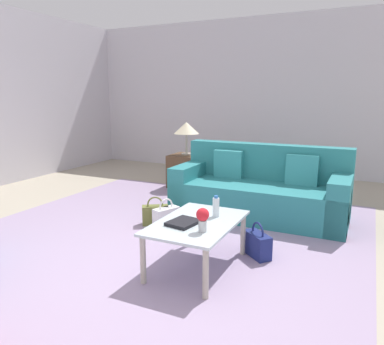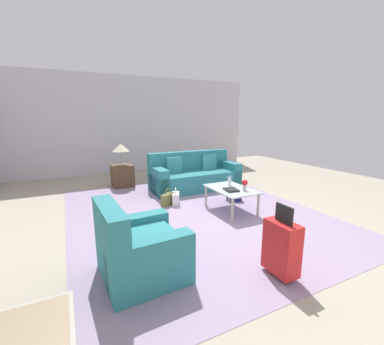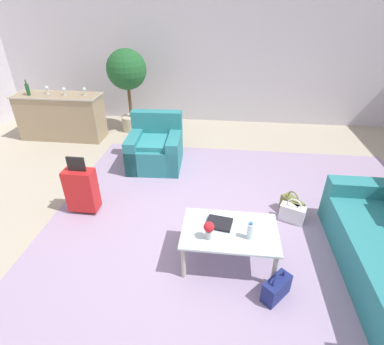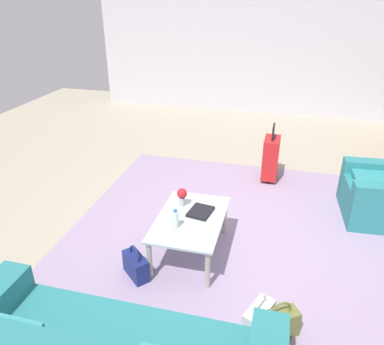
# 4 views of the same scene
# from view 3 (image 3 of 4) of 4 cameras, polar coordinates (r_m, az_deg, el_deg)

# --- Properties ---
(ground_plane) EXTENTS (12.00, 12.00, 0.00)m
(ground_plane) POSITION_cam_3_polar(r_m,az_deg,el_deg) (3.97, 1.00, -10.61)
(ground_plane) COLOR #A89E89
(wall_back) EXTENTS (10.24, 0.12, 3.10)m
(wall_back) POSITION_cam_3_polar(r_m,az_deg,el_deg) (7.13, 4.65, 21.81)
(wall_back) COLOR silver
(wall_back) RESTS_ON ground
(area_rug) EXTENTS (5.20, 4.40, 0.01)m
(area_rug) POSITION_cam_3_polar(r_m,az_deg,el_deg) (4.13, 9.71, -9.24)
(area_rug) COLOR #9984A3
(area_rug) RESTS_ON ground
(armchair) EXTENTS (0.93, 0.92, 0.90)m
(armchair) POSITION_cam_3_polar(r_m,az_deg,el_deg) (5.33, -6.89, 4.55)
(armchair) COLOR teal
(armchair) RESTS_ON ground
(coffee_table) EXTENTS (1.03, 0.67, 0.45)m
(coffee_table) POSITION_cam_3_polar(r_m,az_deg,el_deg) (3.33, 7.17, -11.57)
(coffee_table) COLOR silver
(coffee_table) RESTS_ON ground
(water_bottle) EXTENTS (0.06, 0.06, 0.20)m
(water_bottle) POSITION_cam_3_polar(r_m,az_deg,el_deg) (3.17, 11.01, -10.89)
(water_bottle) COLOR silver
(water_bottle) RESTS_ON coffee_table
(coffee_table_book) EXTENTS (0.31, 0.27, 0.03)m
(coffee_table_book) POSITION_cam_3_polar(r_m,az_deg,el_deg) (3.34, 5.18, -9.61)
(coffee_table_book) COLOR black
(coffee_table_book) RESTS_ON coffee_table
(flower_vase) EXTENTS (0.11, 0.11, 0.21)m
(flower_vase) POSITION_cam_3_polar(r_m,az_deg,el_deg) (3.10, 3.23, -10.69)
(flower_vase) COLOR #B2B7BC
(flower_vase) RESTS_ON coffee_table
(bar_console) EXTENTS (1.73, 0.58, 0.93)m
(bar_console) POSITION_cam_3_polar(r_m,az_deg,el_deg) (6.86, -23.63, 9.83)
(bar_console) COLOR #937F60
(bar_console) RESTS_ON ground
(wine_glass_leftmost) EXTENTS (0.08, 0.08, 0.15)m
(wine_glass_leftmost) POSITION_cam_3_polar(r_m,az_deg,el_deg) (7.01, -29.02, 13.82)
(wine_glass_leftmost) COLOR silver
(wine_glass_leftmost) RESTS_ON bar_console
(wine_glass_left_of_centre) EXTENTS (0.08, 0.08, 0.15)m
(wine_glass_left_of_centre) POSITION_cam_3_polar(r_m,az_deg,el_deg) (6.85, -25.94, 14.23)
(wine_glass_left_of_centre) COLOR silver
(wine_glass_left_of_centre) RESTS_ON bar_console
(wine_glass_right_of_centre) EXTENTS (0.08, 0.08, 0.15)m
(wine_glass_right_of_centre) POSITION_cam_3_polar(r_m,az_deg,el_deg) (6.59, -23.22, 14.28)
(wine_glass_right_of_centre) COLOR silver
(wine_glass_right_of_centre) RESTS_ON bar_console
(wine_glass_rightmost) EXTENTS (0.08, 0.08, 0.15)m
(wine_glass_rightmost) POSITION_cam_3_polar(r_m,az_deg,el_deg) (6.45, -19.84, 14.61)
(wine_glass_rightmost) COLOR silver
(wine_glass_rightmost) RESTS_ON bar_console
(wine_bottle_green) EXTENTS (0.07, 0.07, 0.30)m
(wine_bottle_green) POSITION_cam_3_polar(r_m,az_deg,el_deg) (6.89, -28.83, 13.71)
(wine_bottle_green) COLOR #194C23
(wine_bottle_green) RESTS_ON bar_console
(suitcase_red) EXTENTS (0.40, 0.22, 0.85)m
(suitcase_red) POSITION_cam_3_polar(r_m,az_deg,el_deg) (4.33, -20.28, -3.03)
(suitcase_red) COLOR red
(suitcase_red) RESTS_ON ground
(handbag_white) EXTENTS (0.35, 0.26, 0.36)m
(handbag_white) POSITION_cam_3_polar(r_m,az_deg,el_deg) (4.23, 18.55, -7.35)
(handbag_white) COLOR white
(handbag_white) RESTS_ON ground
(handbag_navy) EXTENTS (0.32, 0.33, 0.36)m
(handbag_navy) POSITION_cam_3_polar(r_m,az_deg,el_deg) (3.27, 15.78, -20.39)
(handbag_navy) COLOR navy
(handbag_navy) RESTS_ON ground
(handbag_olive) EXTENTS (0.29, 0.34, 0.36)m
(handbag_olive) POSITION_cam_3_polar(r_m,az_deg,el_deg) (4.36, 18.43, -6.04)
(handbag_olive) COLOR olive
(handbag_olive) RESTS_ON ground
(potted_ficus) EXTENTS (0.82, 0.82, 1.73)m
(potted_ficus) POSITION_cam_3_polar(r_m,az_deg,el_deg) (6.67, -12.26, 17.62)
(potted_ficus) COLOR #BCB299
(potted_ficus) RESTS_ON ground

